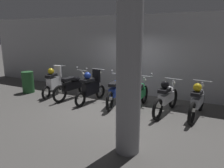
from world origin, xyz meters
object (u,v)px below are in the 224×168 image
object	(u,v)px
motorbike_slot_4	(139,94)
trash_bin	(28,82)
motorbike_slot_6	(197,100)
motorbike_slot_3	(115,91)
motorbike_slot_0	(54,82)
support_pillar	(129,79)
motorbike_slot_1	(73,86)
motorbike_slot_5	(166,97)
motorbike_slot_2	(91,87)

from	to	relation	value
motorbike_slot_4	trash_bin	world-z (taller)	motorbike_slot_4
motorbike_slot_6	motorbike_slot_4	bearing A→B (deg)	-177.43
motorbike_slot_3	motorbike_slot_4	distance (m)	0.90
motorbike_slot_0	support_pillar	size ratio (longest dim) A/B	0.53
motorbike_slot_0	motorbike_slot_4	bearing A→B (deg)	0.91
motorbike_slot_1	motorbike_slot_4	size ratio (longest dim) A/B	1.00
trash_bin	motorbike_slot_3	bearing A→B (deg)	3.49
support_pillar	trash_bin	xyz separation A→B (m)	(-5.57, 2.38, -1.14)
motorbike_slot_1	motorbike_slot_5	xyz separation A→B (m)	(3.58, 0.00, 0.03)
motorbike_slot_5	motorbike_slot_3	bearing A→B (deg)	178.58
motorbike_slot_0	motorbike_slot_3	world-z (taller)	motorbike_slot_0
trash_bin	motorbike_slot_5	bearing A→B (deg)	1.97
motorbike_slot_6	support_pillar	distance (m)	3.08
motorbike_slot_2	motorbike_slot_6	xyz separation A→B (m)	(3.58, 0.21, -0.04)
motorbike_slot_6	trash_bin	world-z (taller)	motorbike_slot_6
motorbike_slot_5	motorbike_slot_6	size ratio (longest dim) A/B	1.00
motorbike_slot_5	trash_bin	bearing A→B (deg)	-178.03
motorbike_slot_3	motorbike_slot_6	size ratio (longest dim) A/B	0.99
motorbike_slot_1	motorbike_slot_3	xyz separation A→B (m)	(1.78, 0.05, 0.00)
motorbike_slot_6	motorbike_slot_5	bearing A→B (deg)	-173.83
motorbike_slot_0	trash_bin	bearing A→B (deg)	-173.10
support_pillar	motorbike_slot_5	bearing A→B (deg)	85.20
motorbike_slot_5	trash_bin	xyz separation A→B (m)	(-5.78, -0.20, -0.08)
motorbike_slot_0	motorbike_slot_3	size ratio (longest dim) A/B	0.86
motorbike_slot_3	trash_bin	world-z (taller)	motorbike_slot_3
motorbike_slot_0	motorbike_slot_6	size ratio (longest dim) A/B	0.86
motorbike_slot_2	motorbike_slot_5	size ratio (longest dim) A/B	0.86
motorbike_slot_3	support_pillar	size ratio (longest dim) A/B	0.61
motorbike_slot_1	motorbike_slot_5	world-z (taller)	motorbike_slot_1
motorbike_slot_3	motorbike_slot_6	bearing A→B (deg)	1.11
motorbike_slot_0	motorbike_slot_6	distance (m)	5.38
trash_bin	motorbike_slot_6	bearing A→B (deg)	2.53
motorbike_slot_0	support_pillar	distance (m)	5.06
motorbike_slot_3	motorbike_slot_0	bearing A→B (deg)	-178.18
motorbike_slot_4	motorbike_slot_6	size ratio (longest dim) A/B	1.00
motorbike_slot_4	support_pillar	xyz separation A→B (m)	(0.68, -2.59, 1.09)
motorbike_slot_0	motorbike_slot_2	distance (m)	1.80
motorbike_slot_6	trash_bin	distance (m)	6.69
motorbike_slot_2	motorbike_slot_5	distance (m)	2.69
motorbike_slot_2	motorbike_slot_3	size ratio (longest dim) A/B	0.87
motorbike_slot_2	motorbike_slot_4	xyz separation A→B (m)	(1.79, 0.13, -0.07)
motorbike_slot_2	motorbike_slot_3	bearing A→B (deg)	10.30
motorbike_slot_0	trash_bin	xyz separation A→B (m)	(-1.30, -0.16, -0.12)
motorbike_slot_0	motorbike_slot_2	xyz separation A→B (m)	(1.80, -0.08, 0.00)
motorbike_slot_0	motorbike_slot_1	xyz separation A→B (m)	(0.90, 0.04, -0.07)
motorbike_slot_3	motorbike_slot_5	distance (m)	1.80
motorbike_slot_2	motorbike_slot_6	world-z (taller)	motorbike_slot_2
motorbike_slot_1	trash_bin	size ratio (longest dim) A/B	2.17
motorbike_slot_4	support_pillar	distance (m)	2.89
motorbike_slot_1	trash_bin	xyz separation A→B (m)	(-2.21, -0.19, -0.05)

